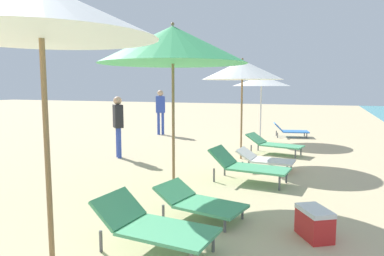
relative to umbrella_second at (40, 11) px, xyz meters
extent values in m
cylinder|color=olive|center=(0.00, 0.00, -1.40)|extent=(0.05, 0.05, 2.35)
cone|color=white|center=(0.00, 0.00, 0.00)|extent=(2.02, 2.02, 0.46)
cube|color=#4CA572|center=(0.68, 1.10, -2.30)|extent=(1.12, 0.77, 0.04)
cube|color=#4CA572|center=(-0.02, 1.16, -2.13)|extent=(0.43, 0.71, 0.33)
cylinder|color=#59595E|center=(1.14, 1.35, -2.45)|extent=(0.04, 0.04, 0.26)
cylinder|color=#59595E|center=(-0.04, 1.45, -2.45)|extent=(0.04, 0.04, 0.26)
cylinder|color=#59595E|center=(-0.10, 0.88, -2.45)|extent=(0.04, 0.04, 0.26)
cylinder|color=olive|center=(-0.21, 3.25, -1.41)|extent=(0.05, 0.05, 2.33)
cone|color=#3FB266|center=(-0.21, 3.25, 0.07)|extent=(2.60, 2.60, 0.64)
sphere|color=olive|center=(-0.21, 3.25, 0.42)|extent=(0.06, 0.06, 0.06)
cube|color=#4CA572|center=(1.10, 4.49, -2.28)|extent=(1.25, 0.81, 0.04)
cube|color=#4CA572|center=(0.32, 4.57, -2.09)|extent=(0.47, 0.72, 0.37)
cylinder|color=#59595E|center=(1.61, 4.72, -2.44)|extent=(0.04, 0.04, 0.28)
cylinder|color=#59595E|center=(1.55, 4.15, -2.44)|extent=(0.04, 0.04, 0.28)
cylinder|color=#59595E|center=(0.29, 4.87, -2.44)|extent=(0.04, 0.04, 0.28)
cylinder|color=#59595E|center=(0.23, 4.29, -2.44)|extent=(0.04, 0.04, 0.28)
cube|color=#4CA572|center=(0.81, 2.29, -2.37)|extent=(1.06, 0.84, 0.04)
cube|color=#4CA572|center=(0.17, 2.42, -2.25)|extent=(0.49, 0.72, 0.25)
cylinder|color=#59595E|center=(1.23, 2.49, -2.48)|extent=(0.04, 0.04, 0.18)
cylinder|color=#59595E|center=(1.11, 1.94, -2.48)|extent=(0.04, 0.04, 0.18)
cylinder|color=#59595E|center=(0.22, 2.70, -2.48)|extent=(0.04, 0.04, 0.18)
cylinder|color=#59595E|center=(0.11, 2.15, -2.48)|extent=(0.04, 0.04, 0.18)
cylinder|color=olive|center=(0.21, 6.76, -1.52)|extent=(0.05, 0.05, 2.11)
cone|color=white|center=(0.21, 6.76, -0.21)|extent=(2.12, 2.12, 0.50)
sphere|color=olive|center=(0.21, 6.76, 0.07)|extent=(0.06, 0.06, 0.06)
cube|color=#4CA572|center=(1.17, 7.70, -2.31)|extent=(1.26, 0.84, 0.04)
cube|color=#4CA572|center=(0.40, 7.88, -2.16)|extent=(0.56, 0.69, 0.29)
cylinder|color=#59595E|center=(1.68, 7.84, -2.45)|extent=(0.04, 0.04, 0.24)
cylinder|color=#59595E|center=(1.57, 7.35, -2.45)|extent=(0.04, 0.04, 0.24)
cylinder|color=#59595E|center=(0.42, 8.13, -2.45)|extent=(0.04, 0.04, 0.24)
cylinder|color=#59595E|center=(0.31, 7.64, -2.45)|extent=(0.04, 0.04, 0.24)
cube|color=white|center=(1.21, 5.68, -2.35)|extent=(0.97, 0.70, 0.04)
cube|color=white|center=(0.58, 5.72, -2.22)|extent=(0.40, 0.66, 0.24)
cylinder|color=#59595E|center=(1.60, 5.92, -2.47)|extent=(0.04, 0.04, 0.21)
cylinder|color=#59595E|center=(1.56, 5.38, -2.47)|extent=(0.04, 0.04, 0.21)
cylinder|color=#59595E|center=(0.59, 5.99, -2.47)|extent=(0.04, 0.04, 0.21)
cylinder|color=#59595E|center=(0.55, 5.45, -2.47)|extent=(0.04, 0.04, 0.21)
cylinder|color=silver|center=(0.08, 10.39, -1.60)|extent=(0.05, 0.05, 1.95)
cone|color=white|center=(0.08, 10.39, -0.45)|extent=(2.07, 2.07, 0.36)
sphere|color=silver|center=(0.08, 10.39, -0.24)|extent=(0.06, 0.06, 0.06)
cube|color=blue|center=(1.22, 11.50, -2.36)|extent=(1.10, 0.88, 0.04)
cube|color=blue|center=(0.59, 11.37, -2.19)|extent=(0.46, 0.75, 0.32)
cylinder|color=#59595E|center=(1.54, 11.87, -2.48)|extent=(0.04, 0.04, 0.19)
cylinder|color=#59595E|center=(1.66, 11.29, -2.48)|extent=(0.04, 0.04, 0.19)
cylinder|color=#59595E|center=(0.49, 11.66, -2.48)|extent=(0.04, 0.04, 0.19)
cylinder|color=#59595E|center=(0.61, 11.07, -2.48)|extent=(0.04, 0.04, 0.19)
cylinder|color=#334CB2|center=(-2.88, 5.66, -2.16)|extent=(0.11, 0.11, 0.83)
cylinder|color=#334CB2|center=(-3.00, 5.78, -2.16)|extent=(0.11, 0.11, 0.83)
cube|color=#262628|center=(-2.94, 5.72, -1.44)|extent=(0.41, 0.41, 0.62)
sphere|color=#D8A87F|center=(-2.94, 5.72, -1.02)|extent=(0.22, 0.22, 0.22)
cylinder|color=#334CB2|center=(-3.83, 10.35, -2.13)|extent=(0.11, 0.11, 0.88)
cylinder|color=#334CB2|center=(-3.99, 10.28, -2.13)|extent=(0.11, 0.11, 0.88)
cube|color=#334CB2|center=(-3.91, 10.32, -1.36)|extent=(0.42, 0.34, 0.66)
sphere|color=#D8A87F|center=(-3.91, 10.32, -0.91)|extent=(0.24, 0.24, 0.24)
cube|color=red|center=(2.23, 2.18, -2.41)|extent=(0.51, 0.58, 0.33)
cube|color=white|center=(2.23, 2.18, -2.21)|extent=(0.52, 0.59, 0.06)
camera|label=1|loc=(2.33, -2.45, -0.64)|focal=33.12mm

